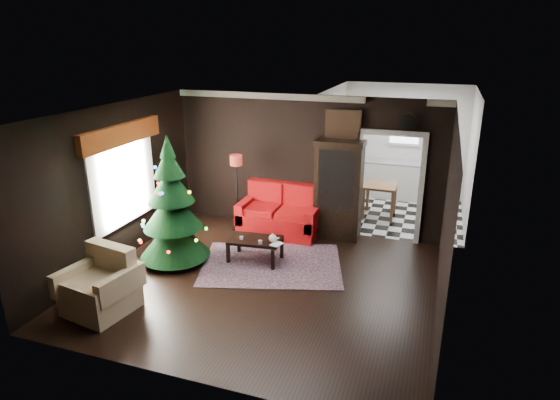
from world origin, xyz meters
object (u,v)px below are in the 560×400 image
(curio_cabinet, at_px, (338,192))
(teapot, at_px, (273,238))
(coffee_table, at_px, (255,249))
(armchair, at_px, (99,283))
(wall_clock, at_px, (408,122))
(kitchen_table, at_px, (379,201))
(christmas_tree, at_px, (172,206))
(loveseat, at_px, (280,211))
(floor_lamp, at_px, (237,193))

(curio_cabinet, height_order, teapot, curio_cabinet)
(coffee_table, height_order, teapot, teapot)
(armchair, height_order, wall_clock, wall_clock)
(wall_clock, relative_size, kitchen_table, 0.43)
(curio_cabinet, relative_size, kitchen_table, 2.53)
(curio_cabinet, relative_size, christmas_tree, 0.80)
(loveseat, distance_m, floor_lamp, 0.95)
(curio_cabinet, height_order, coffee_table, curio_cabinet)
(christmas_tree, relative_size, coffee_table, 2.57)
(loveseat, height_order, kitchen_table, loveseat)
(floor_lamp, height_order, teapot, floor_lamp)
(christmas_tree, bearing_deg, wall_clock, 30.70)
(floor_lamp, xyz_separation_m, coffee_table, (0.87, -1.21, -0.61))
(armchair, bearing_deg, curio_cabinet, 64.43)
(wall_clock, bearing_deg, teapot, -138.58)
(christmas_tree, height_order, wall_clock, wall_clock)
(floor_lamp, bearing_deg, christmas_tree, -106.44)
(armchair, xyz_separation_m, kitchen_table, (3.36, 5.26, -0.09))
(teapot, distance_m, kitchen_table, 3.36)
(floor_lamp, distance_m, christmas_tree, 1.76)
(armchair, xyz_separation_m, coffee_table, (1.55, 2.28, -0.24))
(loveseat, xyz_separation_m, floor_lamp, (-0.88, -0.13, 0.33))
(armchair, bearing_deg, kitchen_table, 67.13)
(curio_cabinet, bearing_deg, armchair, -125.21)
(loveseat, bearing_deg, wall_clock, 9.66)
(teapot, height_order, kitchen_table, kitchen_table)
(floor_lamp, distance_m, teapot, 1.77)
(loveseat, bearing_deg, christmas_tree, -127.17)
(curio_cabinet, bearing_deg, coffee_table, -126.61)
(loveseat, distance_m, christmas_tree, 2.34)
(christmas_tree, distance_m, kitchen_table, 4.74)
(teapot, bearing_deg, kitchen_table, 64.23)
(christmas_tree, xyz_separation_m, kitchen_table, (3.17, 3.46, -0.68))
(kitchen_table, bearing_deg, curio_cabinet, -114.44)
(floor_lamp, bearing_deg, armchair, -101.02)
(curio_cabinet, distance_m, armchair, 4.72)
(kitchen_table, bearing_deg, coffee_table, -121.17)
(armchair, bearing_deg, loveseat, 76.36)
(floor_lamp, height_order, wall_clock, wall_clock)
(armchair, xyz_separation_m, wall_clock, (3.91, 4.01, 1.92))
(wall_clock, bearing_deg, kitchen_table, 113.75)
(curio_cabinet, height_order, floor_lamp, curio_cabinet)
(christmas_tree, distance_m, wall_clock, 4.53)
(teapot, bearing_deg, floor_lamp, 134.47)
(kitchen_table, bearing_deg, loveseat, -137.49)
(christmas_tree, xyz_separation_m, teapot, (1.71, 0.44, -0.54))
(armchair, bearing_deg, coffee_table, 65.43)
(curio_cabinet, xyz_separation_m, teapot, (-0.81, -1.59, -0.44))
(christmas_tree, bearing_deg, coffee_table, 19.06)
(curio_cabinet, bearing_deg, kitchen_table, 65.56)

